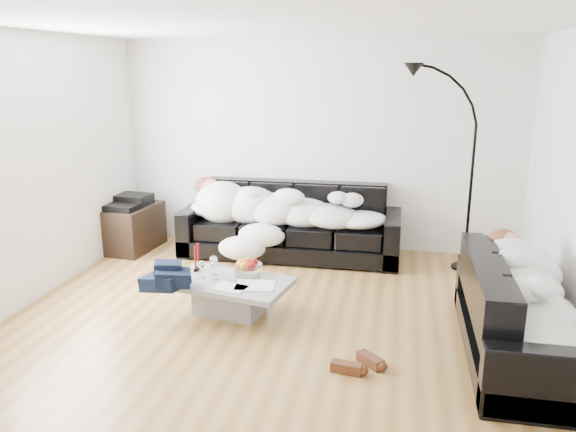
% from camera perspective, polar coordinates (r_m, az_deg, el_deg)
% --- Properties ---
extents(ground, '(5.00, 5.00, 0.00)m').
position_cam_1_polar(ground, '(5.31, -0.65, -10.26)').
color(ground, olive).
rests_on(ground, ground).
extents(wall_back, '(5.00, 0.02, 2.60)m').
position_cam_1_polar(wall_back, '(7.09, 3.14, 7.11)').
color(wall_back, silver).
rests_on(wall_back, ground).
extents(wall_left, '(0.02, 4.50, 2.60)m').
position_cam_1_polar(wall_left, '(5.94, -25.06, 4.23)').
color(wall_left, silver).
rests_on(wall_left, ground).
extents(ceiling, '(5.00, 5.00, 0.00)m').
position_cam_1_polar(ceiling, '(4.82, -0.75, 18.98)').
color(ceiling, white).
rests_on(ceiling, ground).
extents(sofa_back, '(2.65, 0.92, 0.87)m').
position_cam_1_polar(sofa_back, '(6.86, 0.26, -0.52)').
color(sofa_back, black).
rests_on(sofa_back, ground).
extents(sofa_right, '(0.83, 1.94, 0.78)m').
position_cam_1_polar(sofa_right, '(4.87, 22.69, -8.85)').
color(sofa_right, black).
rests_on(sofa_right, ground).
extents(sleeper_back, '(2.24, 0.77, 0.45)m').
position_cam_1_polar(sleeper_back, '(6.76, 0.18, 1.09)').
color(sleeper_back, white).
rests_on(sleeper_back, sofa_back).
extents(sleeper_right, '(0.70, 1.66, 0.41)m').
position_cam_1_polar(sleeper_right, '(4.78, 22.96, -6.31)').
color(sleeper_right, white).
rests_on(sleeper_right, sofa_right).
extents(teal_cushion, '(0.42, 0.38, 0.20)m').
position_cam_1_polar(teal_cushion, '(5.30, 21.22, -3.01)').
color(teal_cushion, '#0A4942').
rests_on(teal_cushion, sofa_right).
extents(coffee_table, '(1.22, 0.85, 0.33)m').
position_cam_1_polar(coffee_table, '(5.36, -5.96, -8.16)').
color(coffee_table, '#939699').
rests_on(coffee_table, ground).
extents(fruit_bowl, '(0.32, 0.32, 0.16)m').
position_cam_1_polar(fruit_bowl, '(5.41, -4.06, -5.11)').
color(fruit_bowl, white).
rests_on(fruit_bowl, coffee_table).
extents(wine_glass_a, '(0.10, 0.10, 0.19)m').
position_cam_1_polar(wine_glass_a, '(5.42, -7.56, -5.02)').
color(wine_glass_a, white).
rests_on(wine_glass_a, coffee_table).
extents(wine_glass_b, '(0.07, 0.07, 0.17)m').
position_cam_1_polar(wine_glass_b, '(5.37, -8.74, -5.39)').
color(wine_glass_b, white).
rests_on(wine_glass_b, coffee_table).
extents(wine_glass_c, '(0.08, 0.08, 0.18)m').
position_cam_1_polar(wine_glass_c, '(5.32, -7.43, -5.51)').
color(wine_glass_c, white).
rests_on(wine_glass_c, coffee_table).
extents(candle_left, '(0.06, 0.06, 0.26)m').
position_cam_1_polar(candle_left, '(5.53, -9.39, -4.32)').
color(candle_left, maroon).
rests_on(candle_left, coffee_table).
extents(candle_right, '(0.06, 0.06, 0.27)m').
position_cam_1_polar(candle_right, '(5.58, -9.11, -4.08)').
color(candle_right, maroon).
rests_on(candle_right, coffee_table).
extents(newspaper_a, '(0.38, 0.31, 0.01)m').
position_cam_1_polar(newspaper_a, '(5.16, -3.38, -7.01)').
color(newspaper_a, silver).
rests_on(newspaper_a, coffee_table).
extents(newspaper_b, '(0.33, 0.27, 0.01)m').
position_cam_1_polar(newspaper_b, '(5.13, -5.84, -7.20)').
color(newspaper_b, silver).
rests_on(newspaper_b, coffee_table).
extents(navy_jacket, '(0.43, 0.37, 0.20)m').
position_cam_1_polar(navy_jacket, '(5.17, -12.04, -5.24)').
color(navy_jacket, black).
rests_on(navy_jacket, coffee_table).
extents(shoes, '(0.48, 0.41, 0.09)m').
position_cam_1_polar(shoes, '(4.50, 7.10, -14.66)').
color(shoes, '#472311').
rests_on(shoes, ground).
extents(av_cabinet, '(0.64, 0.87, 0.56)m').
position_cam_1_polar(av_cabinet, '(7.41, -15.67, -1.13)').
color(av_cabinet, black).
rests_on(av_cabinet, ground).
extents(stereo, '(0.47, 0.38, 0.13)m').
position_cam_1_polar(stereo, '(7.33, -15.85, 1.47)').
color(stereo, black).
rests_on(stereo, av_cabinet).
extents(floor_lamp, '(0.79, 0.47, 2.03)m').
position_cam_1_polar(floor_lamp, '(6.59, 18.12, 3.29)').
color(floor_lamp, black).
rests_on(floor_lamp, ground).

